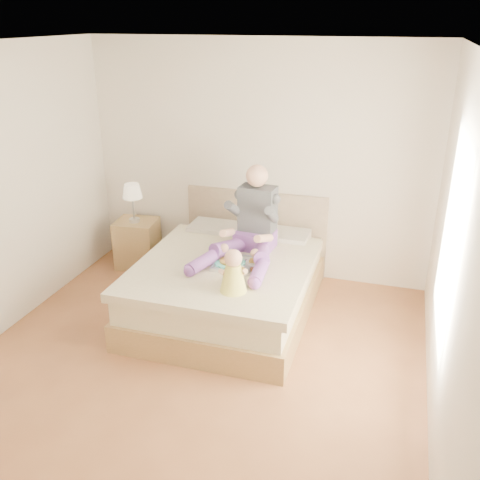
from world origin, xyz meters
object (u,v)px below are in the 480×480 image
(bed, at_px, (230,281))
(adult, at_px, (251,228))
(nightstand, at_px, (138,243))
(tray, at_px, (240,263))
(baby, at_px, (233,274))

(bed, bearing_deg, adult, 37.75)
(bed, relative_size, nightstand, 3.69)
(tray, relative_size, baby, 1.29)
(tray, height_order, baby, baby)
(nightstand, bearing_deg, tray, -35.12)
(nightstand, bearing_deg, baby, -45.76)
(bed, xyz_separation_m, adult, (0.18, 0.14, 0.56))
(adult, bearing_deg, baby, -78.86)
(bed, distance_m, baby, 0.88)
(bed, bearing_deg, baby, -69.59)
(nightstand, distance_m, baby, 2.23)
(bed, relative_size, baby, 5.40)
(baby, bearing_deg, nightstand, 123.91)
(nightstand, xyz_separation_m, tray, (1.59, -0.86, 0.35))
(adult, height_order, baby, adult)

